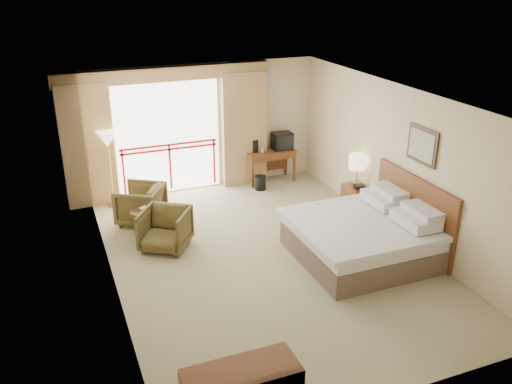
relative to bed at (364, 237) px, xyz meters
name	(u,v)px	position (x,y,z in m)	size (l,w,h in m)	color
floor	(267,256)	(-1.50, 0.60, -0.38)	(7.00, 7.00, 0.00)	gray
ceiling	(268,99)	(-1.50, 0.60, 2.32)	(7.00, 7.00, 0.00)	white
wall_back	(204,127)	(-1.50, 4.10, 0.97)	(5.00, 5.00, 0.00)	beige
wall_front	(398,297)	(-1.50, -2.90, 0.97)	(5.00, 5.00, 0.00)	beige
wall_left	(107,206)	(-4.00, 0.60, 0.97)	(7.00, 7.00, 0.00)	beige
wall_right	(399,163)	(1.00, 0.60, 0.97)	(7.00, 7.00, 0.00)	beige
balcony_door	(168,138)	(-2.30, 4.08, 0.82)	(2.40, 2.40, 0.00)	white
balcony_railing	(170,156)	(-2.30, 4.06, 0.44)	(2.09, 0.03, 1.02)	#B70F15
curtain_left	(88,146)	(-3.95, 3.95, 0.87)	(1.00, 0.26, 2.50)	#9A764F
curtain_right	(244,129)	(-0.65, 3.95, 0.87)	(1.00, 0.26, 2.50)	#9A764F
valance	(165,74)	(-2.30, 3.98, 2.17)	(4.40, 0.22, 0.28)	#9A764F
hvac_vent	(261,76)	(-0.20, 4.07, 1.97)	(0.50, 0.04, 0.50)	silver
bed	(364,237)	(0.00, 0.00, 0.00)	(2.13, 2.06, 0.97)	brown
headboard	(413,213)	(0.96, 0.00, 0.27)	(0.06, 2.10, 1.30)	#572E18
framed_art	(422,145)	(0.97, 0.00, 1.47)	(0.04, 0.72, 0.60)	black
nightstand	(356,200)	(0.82, 1.57, -0.08)	(0.41, 0.49, 0.59)	#572E18
table_lamp	(357,162)	(0.82, 1.62, 0.68)	(0.34, 0.34, 0.60)	tan
phone	(359,187)	(0.77, 1.42, 0.25)	(0.18, 0.14, 0.08)	black
desk	(269,157)	(-0.07, 3.87, 0.19)	(1.11, 0.54, 0.73)	#572E18
tv	(282,141)	(0.23, 3.82, 0.54)	(0.43, 0.34, 0.39)	black
coffee_maker	(255,146)	(-0.42, 3.82, 0.49)	(0.13, 0.13, 0.29)	black
cup	(262,150)	(-0.27, 3.77, 0.39)	(0.07, 0.07, 0.09)	white
wastebasket	(260,183)	(-0.46, 3.42, -0.22)	(0.25, 0.25, 0.31)	black
armchair_far	(142,222)	(-3.20, 2.73, -0.38)	(0.80, 0.82, 0.74)	#42371B
armchair_near	(167,248)	(-3.00, 1.53, -0.38)	(0.77, 0.79, 0.72)	#42371B
side_table	(144,219)	(-3.26, 2.11, -0.03)	(0.47, 0.47, 0.51)	black
book	(143,210)	(-3.26, 2.11, 0.14)	(0.16, 0.21, 0.02)	white
floor_lamp	(107,142)	(-3.58, 3.71, 0.98)	(0.40, 0.40, 1.58)	tan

